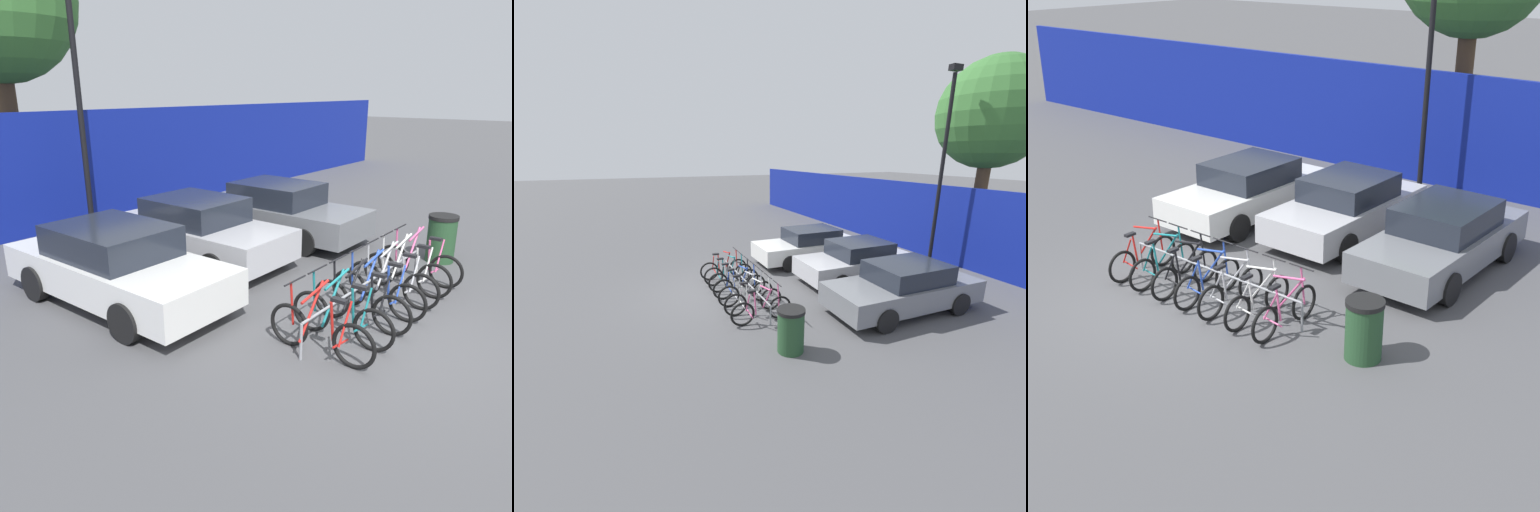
# 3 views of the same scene
# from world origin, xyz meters

# --- Properties ---
(ground_plane) EXTENTS (120.00, 120.00, 0.00)m
(ground_plane) POSITION_xyz_m (0.00, 0.00, 0.00)
(ground_plane) COLOR #4C4C4F
(hoarding_wall) EXTENTS (36.00, 0.16, 3.08)m
(hoarding_wall) POSITION_xyz_m (0.00, 9.50, 1.54)
(hoarding_wall) COLOR navy
(hoarding_wall) RESTS_ON ground
(bike_rack) EXTENTS (4.21, 0.04, 0.57)m
(bike_rack) POSITION_xyz_m (0.66, 0.68, 0.49)
(bike_rack) COLOR gray
(bike_rack) RESTS_ON ground
(bicycle_red) EXTENTS (0.68, 1.71, 1.05)m
(bicycle_red) POSITION_xyz_m (-1.18, 0.53, 0.38)
(bicycle_red) COLOR black
(bicycle_red) RESTS_ON ground
(bicycle_teal) EXTENTS (0.68, 1.71, 1.05)m
(bicycle_teal) POSITION_xyz_m (-0.58, 0.53, 0.38)
(bicycle_teal) COLOR black
(bicycle_teal) RESTS_ON ground
(bicycle_black) EXTENTS (0.68, 1.71, 1.05)m
(bicycle_black) POSITION_xyz_m (0.04, 0.53, 0.38)
(bicycle_black) COLOR black
(bicycle_black) RESTS_ON ground
(bicycle_blue) EXTENTS (0.68, 1.71, 1.05)m
(bicycle_blue) POSITION_xyz_m (0.64, 0.53, 0.38)
(bicycle_blue) COLOR black
(bicycle_blue) RESTS_ON ground
(bicycle_silver) EXTENTS (0.68, 1.71, 1.05)m
(bicycle_silver) POSITION_xyz_m (1.24, 0.53, 0.38)
(bicycle_silver) COLOR black
(bicycle_silver) RESTS_ON ground
(bicycle_white) EXTENTS (0.68, 1.71, 1.05)m
(bicycle_white) POSITION_xyz_m (1.87, 0.53, 0.38)
(bicycle_white) COLOR black
(bicycle_white) RESTS_ON ground
(bicycle_pink) EXTENTS (0.68, 1.71, 1.05)m
(bicycle_pink) POSITION_xyz_m (2.49, 0.53, 0.38)
(bicycle_pink) COLOR black
(bicycle_pink) RESTS_ON ground
(car_white) EXTENTS (1.91, 4.38, 1.40)m
(car_white) POSITION_xyz_m (-1.75, 4.30, 0.69)
(car_white) COLOR silver
(car_white) RESTS_ON ground
(car_silver) EXTENTS (1.91, 4.11, 1.40)m
(car_silver) POSITION_xyz_m (0.78, 4.80, 0.69)
(car_silver) COLOR #B7B7BC
(car_silver) RESTS_ON ground
(car_grey) EXTENTS (1.91, 4.37, 1.40)m
(car_grey) POSITION_xyz_m (3.34, 4.47, 0.69)
(car_grey) COLOR slate
(car_grey) RESTS_ON ground
(lamp_post) EXTENTS (0.24, 0.44, 7.23)m
(lamp_post) POSITION_xyz_m (0.58, 8.50, 3.98)
(lamp_post) COLOR black
(lamp_post) RESTS_ON ground
(trash_bin) EXTENTS (0.63, 0.63, 1.03)m
(trash_bin) POSITION_xyz_m (4.01, 0.63, 0.52)
(trash_bin) COLOR #234728
(trash_bin) RESTS_ON ground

